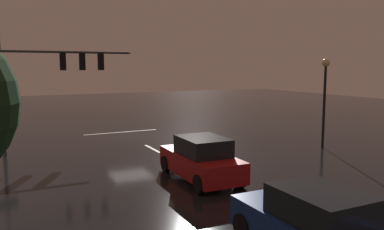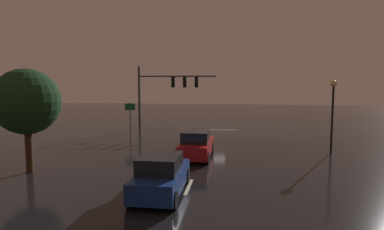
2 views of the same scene
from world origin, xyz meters
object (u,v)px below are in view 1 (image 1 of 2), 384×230
object	(u,v)px
traffic_signal_assembly	(53,70)
car_distant	(315,227)
street_lamp_left_kerb	(325,85)
route_sign	(3,114)
car_approaching	(201,159)

from	to	relation	value
traffic_signal_assembly	car_distant	xyz separation A→B (m)	(-3.32, 17.85, -3.44)
traffic_signal_assembly	street_lamp_left_kerb	distance (m)	15.44
car_distant	route_sign	xyz separation A→B (m)	(6.11, -14.87, 1.27)
car_approaching	car_distant	world-z (taller)	same
car_approaching	route_sign	xyz separation A→B (m)	(6.82, -7.98, 1.27)
street_lamp_left_kerb	route_sign	world-z (taller)	street_lamp_left_kerb
car_approaching	car_distant	bearing A→B (deg)	84.12
car_approaching	route_sign	bearing A→B (deg)	-49.49
traffic_signal_assembly	route_sign	xyz separation A→B (m)	(2.79, 2.98, -2.17)
car_approaching	route_sign	distance (m)	10.58
car_approaching	car_distant	size ratio (longest dim) A/B	1.01
car_approaching	street_lamp_left_kerb	xyz separation A→B (m)	(-8.74, -2.32, 2.61)
car_approaching	route_sign	world-z (taller)	route_sign
traffic_signal_assembly	car_distant	size ratio (longest dim) A/B	1.73
route_sign	car_approaching	bearing A→B (deg)	130.51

